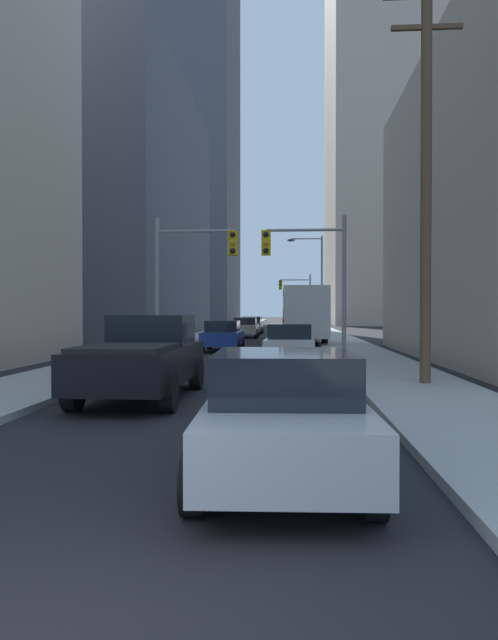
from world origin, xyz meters
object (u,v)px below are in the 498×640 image
at_px(sedan_white, 290,343).
at_px(city_bus, 303,312).
at_px(traffic_signal_near_right, 308,263).
at_px(traffic_signal_far_right, 297,292).
at_px(sedan_grey, 252,325).
at_px(pickup_truck_black, 144,358).
at_px(sedan_blue, 223,336).
at_px(sedan_silver, 284,415).
at_px(sedan_beige, 246,327).
at_px(traffic_signal_near_left, 192,263).

bearing_deg(sedan_white, city_bus, 86.77).
height_order(traffic_signal_near_right, traffic_signal_far_right, same).
relative_size(sedan_white, sedan_grey, 1.00).
xyz_separation_m(pickup_truck_black, sedan_blue, (0.02, 15.92, -0.16)).
distance_m(pickup_truck_black, sedan_silver, 7.08).
xyz_separation_m(city_bus, traffic_signal_far_right, (-0.06, 26.81, 2.10)).
distance_m(sedan_beige, sedan_grey, 7.43).
distance_m(pickup_truck_black, sedan_blue, 15.92).
bearing_deg(city_bus, traffic_signal_far_right, 90.13).
bearing_deg(pickup_truck_black, sedan_white, 69.67).
distance_m(city_bus, traffic_signal_far_right, 26.89).
height_order(sedan_white, sedan_beige, same).
relative_size(sedan_silver, sedan_grey, 1.00).
bearing_deg(sedan_white, traffic_signal_near_left, 148.95).
height_order(sedan_white, sedan_blue, same).
xyz_separation_m(sedan_beige, sedan_grey, (0.01, 7.43, 0.00)).
distance_m(sedan_silver, sedan_beige, 37.28).
bearing_deg(city_bus, sedan_silver, -91.76).
height_order(city_bus, sedan_white, city_bus).
height_order(traffic_signal_near_left, traffic_signal_far_right, same).
bearing_deg(sedan_silver, sedan_white, 89.68).
distance_m(city_bus, traffic_signal_near_left, 13.69).
xyz_separation_m(sedan_white, traffic_signal_near_left, (-4.17, 2.51, 3.26)).
xyz_separation_m(traffic_signal_near_left, traffic_signal_near_right, (4.94, 0.00, 0.00)).
bearing_deg(traffic_signal_far_right, traffic_signal_near_left, -97.18).
bearing_deg(sedan_grey, traffic_signal_far_right, 72.10).
distance_m(sedan_white, traffic_signal_far_right, 42.01).
bearing_deg(sedan_beige, traffic_signal_near_left, -92.59).
distance_m(pickup_truck_black, traffic_signal_near_right, 12.64).
xyz_separation_m(city_bus, sedan_grey, (-4.13, 14.19, -1.16)).
distance_m(pickup_truck_black, sedan_white, 9.64).
bearing_deg(sedan_blue, city_bus, 62.95).
distance_m(sedan_blue, traffic_signal_near_right, 6.83).
bearing_deg(sedan_beige, city_bus, -58.48).
xyz_separation_m(pickup_truck_black, traffic_signal_near_right, (4.12, 11.54, 3.10)).
distance_m(sedan_silver, sedan_grey, 44.69).
relative_size(sedan_silver, traffic_signal_near_left, 0.71).
relative_size(sedan_beige, sedan_grey, 0.99).
height_order(sedan_blue, sedan_beige, same).
bearing_deg(traffic_signal_far_right, pickup_truck_black, -94.65).
bearing_deg(sedan_white, sedan_silver, -90.32).
bearing_deg(traffic_signal_near_left, sedan_white, -31.05).
height_order(sedan_white, traffic_signal_near_left, traffic_signal_near_left).
distance_m(city_bus, sedan_beige, 8.01).
relative_size(city_bus, sedan_silver, 2.71).
bearing_deg(traffic_signal_far_right, sedan_silver, -90.88).
relative_size(sedan_blue, sedan_beige, 1.00).
distance_m(sedan_blue, traffic_signal_near_left, 5.52).
distance_m(sedan_grey, traffic_signal_near_left, 26.97).
xyz_separation_m(sedan_grey, traffic_signal_far_right, (4.07, 12.61, 3.26)).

